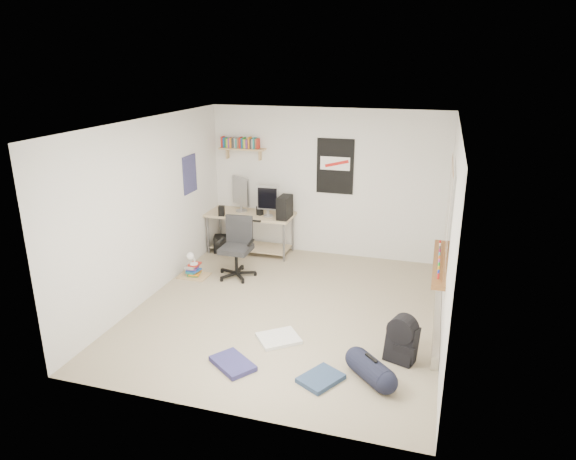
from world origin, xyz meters
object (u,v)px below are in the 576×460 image
(desk, at_px, (251,232))
(office_chair, at_px, (236,247))
(book_stack, at_px, (194,267))
(backpack, at_px, (402,344))
(duffel_bag, at_px, (371,369))

(desk, relative_size, office_chair, 1.59)
(desk, xyz_separation_m, book_stack, (-0.48, -1.27, -0.21))
(desk, xyz_separation_m, backpack, (2.83, -2.73, -0.16))
(backpack, bearing_deg, desk, 155.36)
(office_chair, bearing_deg, duffel_bag, -46.46)
(desk, bearing_deg, office_chair, -90.01)
(desk, distance_m, book_stack, 1.37)
(desk, distance_m, duffel_bag, 4.13)
(desk, relative_size, duffel_bag, 2.96)
(duffel_bag, bearing_deg, office_chair, -177.12)
(backpack, height_order, duffel_bag, backpack)
(book_stack, bearing_deg, duffel_bag, -32.85)
(backpack, xyz_separation_m, duffel_bag, (-0.27, -0.50, -0.06))
(desk, relative_size, backpack, 3.45)
(office_chair, bearing_deg, book_stack, -167.99)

